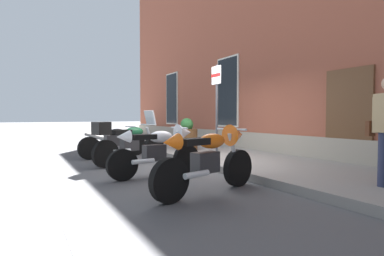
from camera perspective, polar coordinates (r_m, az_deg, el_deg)
ground_plane at (r=7.35m, az=-0.09°, el=-7.23°), size 140.00×140.00×0.00m
sidewalk at (r=8.14m, az=8.66°, el=-5.81°), size 28.77×2.84×0.15m
lane_stripe at (r=6.41m, az=-26.03°, el=-8.80°), size 28.77×0.12×0.01m
brick_pub_facade at (r=12.57m, az=28.95°, el=17.77°), size 22.77×7.84×9.29m
motorcycle_black_naked at (r=9.06m, az=-14.79°, el=-2.54°), size 0.69×2.11×0.92m
motorcycle_green_touring at (r=7.51m, az=-12.35°, el=-2.70°), size 0.92×2.06×1.37m
motorcycle_white_sport at (r=6.01m, az=-6.17°, el=-3.86°), size 0.62×2.05×1.05m
motorcycle_orange_sport at (r=4.66m, az=3.78°, el=-5.49°), size 0.73×2.11×1.07m
parking_sign at (r=7.33m, az=4.79°, el=5.75°), size 0.36×0.07×2.33m
barrel_planter at (r=9.23m, az=-1.01°, el=-1.79°), size 0.70×0.70×1.01m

